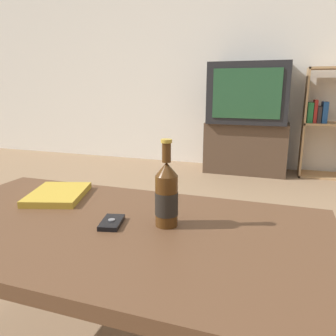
% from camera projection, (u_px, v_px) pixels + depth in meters
% --- Properties ---
extents(back_wall, '(8.00, 0.05, 2.60)m').
position_uv_depth(back_wall, '(242.00, 50.00, 3.58)').
color(back_wall, silver).
rests_on(back_wall, ground_plane).
extents(coffee_table, '(1.30, 0.70, 0.49)m').
position_uv_depth(coffee_table, '(113.00, 245.00, 1.01)').
color(coffee_table, brown).
rests_on(coffee_table, ground_plane).
extents(tv_stand, '(0.85, 0.41, 0.54)m').
position_uv_depth(tv_stand, '(246.00, 148.00, 3.53)').
color(tv_stand, '#4C3828').
rests_on(tv_stand, ground_plane).
extents(television, '(0.79, 0.52, 0.61)m').
position_uv_depth(television, '(249.00, 93.00, 3.39)').
color(television, black).
rests_on(television, tv_stand).
extents(bookshelf, '(0.55, 0.30, 1.09)m').
position_uv_depth(bookshelf, '(329.00, 121.00, 3.27)').
color(bookshelf, tan).
rests_on(bookshelf, ground_plane).
extents(beer_bottle, '(0.07, 0.07, 0.26)m').
position_uv_depth(beer_bottle, '(167.00, 195.00, 0.97)').
color(beer_bottle, '#47280F').
rests_on(beer_bottle, coffee_table).
extents(cell_phone, '(0.08, 0.12, 0.02)m').
position_uv_depth(cell_phone, '(111.00, 222.00, 0.99)').
color(cell_phone, black).
rests_on(cell_phone, coffee_table).
extents(table_book, '(0.26, 0.29, 0.02)m').
position_uv_depth(table_book, '(58.00, 194.00, 1.24)').
color(table_book, '#B7932D').
rests_on(table_book, coffee_table).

